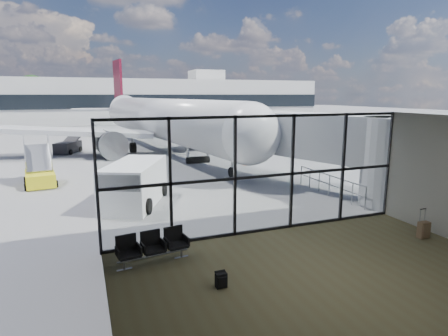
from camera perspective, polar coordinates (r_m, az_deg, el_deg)
ground at (r=52.99m, az=-13.88°, el=5.17°), size 220.00×220.00×0.00m
lounge_shell at (r=10.17m, az=18.51°, el=-4.09°), size 12.02×8.01×4.51m
glass_curtain_wall at (r=14.18m, az=6.15°, el=-1.02°), size 12.10×0.12×4.50m
jet_bridge at (r=22.56m, az=9.19°, el=4.74°), size 8.00×16.50×4.33m
apron_railing at (r=20.33m, az=15.75°, el=-2.08°), size 0.06×5.46×1.11m
far_terminal at (r=74.55m, az=-16.62°, el=9.91°), size 80.00×12.20×11.00m
tree_5 at (r=84.80m, az=-27.13°, el=10.39°), size 6.27×6.27×9.03m
seating_row at (r=12.23m, az=-10.90°, el=-11.50°), size 2.26×0.91×1.00m
backpack at (r=10.70m, az=-0.42°, el=-16.70°), size 0.31×0.28×0.46m
suitcase at (r=15.76m, az=28.16°, el=-8.30°), size 0.41×0.31×1.10m
airliner at (r=36.57m, az=-9.95°, el=7.40°), size 32.08×37.33×9.64m
service_van at (r=18.41m, az=-13.54°, el=-2.28°), size 3.81×5.10×2.03m
belt_loader at (r=36.77m, az=-22.62°, el=3.05°), size 2.73×3.99×1.75m
mobile_stairs at (r=24.31m, az=-26.23°, el=-1.14°), size 2.00×3.33×2.23m
traffic_cone_a at (r=27.26m, az=-10.27°, el=0.60°), size 0.46×0.46×0.66m
traffic_cone_b at (r=24.97m, az=-9.81°, el=-0.47°), size 0.39×0.39×0.56m
traffic_cone_c at (r=28.13m, az=3.29°, el=0.94°), size 0.36×0.36×0.51m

